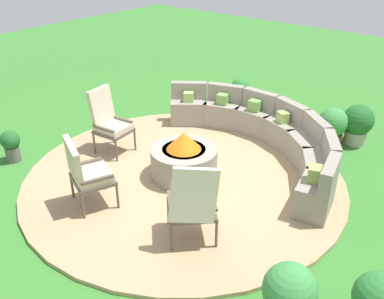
{
  "coord_description": "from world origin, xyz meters",
  "views": [
    {
      "loc": [
        3.8,
        -4.41,
        3.64
      ],
      "look_at": [
        0.0,
        0.2,
        0.45
      ],
      "focal_mm": 39.56,
      "sensor_mm": 36.0,
      "label": 1
    }
  ],
  "objects_px": {
    "potted_plant_5": "(11,144)",
    "lounge_chair_back_left": "(192,203)",
    "curved_stone_bench": "(265,134)",
    "potted_plant_0": "(289,294)",
    "lounge_chair_front_right": "(86,172)",
    "lounge_chair_front_left": "(109,121)",
    "potted_plant_3": "(358,123)",
    "potted_plant_1": "(240,92)",
    "potted_plant_2": "(333,125)",
    "fire_pit": "(184,159)"
  },
  "relations": [
    {
      "from": "curved_stone_bench",
      "to": "potted_plant_0",
      "type": "bearing_deg",
      "value": -55.56
    },
    {
      "from": "lounge_chair_back_left",
      "to": "potted_plant_2",
      "type": "xyz_separation_m",
      "value": [
        0.21,
        3.81,
        -0.25
      ]
    },
    {
      "from": "curved_stone_bench",
      "to": "potted_plant_0",
      "type": "xyz_separation_m",
      "value": [
        2.06,
        -3.01,
        0.0
      ]
    },
    {
      "from": "curved_stone_bench",
      "to": "lounge_chair_front_left",
      "type": "height_order",
      "value": "lounge_chair_front_left"
    },
    {
      "from": "lounge_chair_front_right",
      "to": "potted_plant_3",
      "type": "distance_m",
      "value": 4.97
    },
    {
      "from": "potted_plant_0",
      "to": "potted_plant_3",
      "type": "relative_size",
      "value": 0.95
    },
    {
      "from": "lounge_chair_front_right",
      "to": "lounge_chair_back_left",
      "type": "distance_m",
      "value": 1.67
    },
    {
      "from": "potted_plant_2",
      "to": "potted_plant_3",
      "type": "relative_size",
      "value": 0.93
    },
    {
      "from": "lounge_chair_front_left",
      "to": "potted_plant_0",
      "type": "xyz_separation_m",
      "value": [
        4.19,
        -1.29,
        -0.25
      ]
    },
    {
      "from": "lounge_chair_front_right",
      "to": "potted_plant_5",
      "type": "bearing_deg",
      "value": -159.17
    },
    {
      "from": "potted_plant_1",
      "to": "lounge_chair_front_left",
      "type": "bearing_deg",
      "value": -100.94
    },
    {
      "from": "potted_plant_0",
      "to": "potted_plant_1",
      "type": "bearing_deg",
      "value": 128.62
    },
    {
      "from": "lounge_chair_front_left",
      "to": "potted_plant_3",
      "type": "bearing_deg",
      "value": 128.09
    },
    {
      "from": "lounge_chair_front_right",
      "to": "potted_plant_3",
      "type": "relative_size",
      "value": 1.39
    },
    {
      "from": "potted_plant_1",
      "to": "potted_plant_3",
      "type": "xyz_separation_m",
      "value": [
        2.61,
        -0.03,
        0.02
      ]
    },
    {
      "from": "curved_stone_bench",
      "to": "potted_plant_1",
      "type": "bearing_deg",
      "value": 135.92
    },
    {
      "from": "potted_plant_1",
      "to": "potted_plant_3",
      "type": "height_order",
      "value": "potted_plant_3"
    },
    {
      "from": "lounge_chair_front_left",
      "to": "lounge_chair_back_left",
      "type": "distance_m",
      "value": 2.84
    },
    {
      "from": "lounge_chair_back_left",
      "to": "potted_plant_2",
      "type": "relative_size",
      "value": 1.63
    },
    {
      "from": "lounge_chair_back_left",
      "to": "potted_plant_5",
      "type": "height_order",
      "value": "lounge_chair_back_left"
    },
    {
      "from": "curved_stone_bench",
      "to": "potted_plant_3",
      "type": "height_order",
      "value": "curved_stone_bench"
    },
    {
      "from": "potted_plant_0",
      "to": "potted_plant_5",
      "type": "relative_size",
      "value": 1.27
    },
    {
      "from": "fire_pit",
      "to": "potted_plant_0",
      "type": "distance_m",
      "value": 3.0
    },
    {
      "from": "potted_plant_1",
      "to": "potted_plant_2",
      "type": "height_order",
      "value": "potted_plant_2"
    },
    {
      "from": "lounge_chair_front_left",
      "to": "potted_plant_3",
      "type": "height_order",
      "value": "lounge_chair_front_left"
    },
    {
      "from": "lounge_chair_front_right",
      "to": "lounge_chair_front_left",
      "type": "bearing_deg",
      "value": 150.17
    },
    {
      "from": "lounge_chair_front_right",
      "to": "lounge_chair_back_left",
      "type": "xyz_separation_m",
      "value": [
        1.64,
        0.34,
        0.03
      ]
    },
    {
      "from": "potted_plant_5",
      "to": "lounge_chair_front_right",
      "type": "bearing_deg",
      "value": -1.0
    },
    {
      "from": "potted_plant_2",
      "to": "lounge_chair_front_left",
      "type": "bearing_deg",
      "value": -135.33
    },
    {
      "from": "potted_plant_0",
      "to": "lounge_chair_back_left",
      "type": "bearing_deg",
      "value": 167.85
    },
    {
      "from": "lounge_chair_front_left",
      "to": "potted_plant_2",
      "type": "relative_size",
      "value": 1.61
    },
    {
      "from": "curved_stone_bench",
      "to": "lounge_chair_front_right",
      "type": "relative_size",
      "value": 3.75
    },
    {
      "from": "curved_stone_bench",
      "to": "potted_plant_5",
      "type": "height_order",
      "value": "curved_stone_bench"
    },
    {
      "from": "fire_pit",
      "to": "curved_stone_bench",
      "type": "bearing_deg",
      "value": 70.35
    },
    {
      "from": "potted_plant_5",
      "to": "lounge_chair_back_left",
      "type": "bearing_deg",
      "value": 4.62
    },
    {
      "from": "potted_plant_3",
      "to": "lounge_chair_front_right",
      "type": "bearing_deg",
      "value": -116.19
    },
    {
      "from": "potted_plant_1",
      "to": "potted_plant_2",
      "type": "bearing_deg",
      "value": -8.45
    },
    {
      "from": "lounge_chair_back_left",
      "to": "fire_pit",
      "type": "bearing_deg",
      "value": 88.5
    },
    {
      "from": "lounge_chair_back_left",
      "to": "lounge_chair_front_left",
      "type": "bearing_deg",
      "value": 114.43
    },
    {
      "from": "lounge_chair_front_left",
      "to": "lounge_chair_front_right",
      "type": "bearing_deg",
      "value": 32.09
    },
    {
      "from": "potted_plant_0",
      "to": "potted_plant_1",
      "type": "distance_m",
      "value": 5.72
    },
    {
      "from": "curved_stone_bench",
      "to": "lounge_chair_back_left",
      "type": "height_order",
      "value": "lounge_chair_back_left"
    },
    {
      "from": "curved_stone_bench",
      "to": "potted_plant_5",
      "type": "relative_size",
      "value": 7.0
    },
    {
      "from": "fire_pit",
      "to": "curved_stone_bench",
      "type": "xyz_separation_m",
      "value": [
        0.55,
        1.55,
        0.03
      ]
    },
    {
      "from": "fire_pit",
      "to": "potted_plant_1",
      "type": "xyz_separation_m",
      "value": [
        -0.95,
        3.01,
        0.04
      ]
    },
    {
      "from": "potted_plant_2",
      "to": "potted_plant_0",
      "type": "bearing_deg",
      "value": -72.43
    },
    {
      "from": "potted_plant_1",
      "to": "potted_plant_3",
      "type": "relative_size",
      "value": 0.91
    },
    {
      "from": "potted_plant_2",
      "to": "potted_plant_5",
      "type": "bearing_deg",
      "value": -134.04
    },
    {
      "from": "lounge_chair_back_left",
      "to": "potted_plant_1",
      "type": "height_order",
      "value": "lounge_chair_back_left"
    },
    {
      "from": "potted_plant_0",
      "to": "potted_plant_1",
      "type": "xyz_separation_m",
      "value": [
        -3.57,
        4.47,
        0.01
      ]
    }
  ]
}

